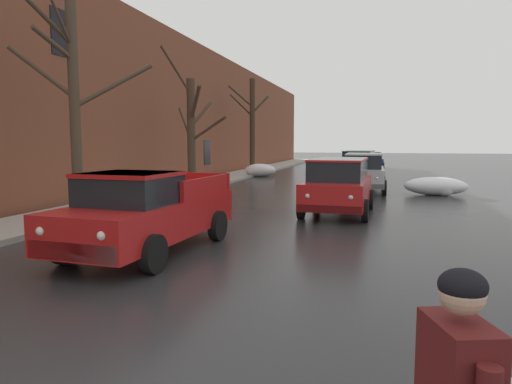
{
  "coord_description": "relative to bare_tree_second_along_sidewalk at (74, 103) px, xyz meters",
  "views": [
    {
      "loc": [
        2.91,
        -1.4,
        2.37
      ],
      "look_at": [
        0.11,
        9.05,
        1.18
      ],
      "focal_mm": 32.33,
      "sensor_mm": 36.0,
      "label": 1
    }
  ],
  "objects": [
    {
      "name": "pickup_truck_red_approaching_near_lane",
      "position": [
        3.69,
        -2.75,
        -2.6
      ],
      "size": [
        2.36,
        5.06,
        1.76
      ],
      "color": "red",
      "rests_on": "ground"
    },
    {
      "name": "suv_red_parked_kerbside_close",
      "position": [
        7.18,
        3.79,
        -2.49
      ],
      "size": [
        2.23,
        4.69,
        1.82
      ],
      "color": "red",
      "rests_on": "ground"
    },
    {
      "name": "snow_bank_mid_block_left",
      "position": [
        0.58,
        18.75,
        -3.05
      ],
      "size": [
        2.15,
        1.18,
        0.88
      ],
      "color": "white",
      "rests_on": "ground"
    },
    {
      "name": "left_sidewalk_slab",
      "position": [
        -0.97,
        7.89,
        -3.4
      ],
      "size": [
        2.44,
        80.0,
        0.14
      ],
      "primitive_type": "cube",
      "color": "#A8A399",
      "rests_on": "ground"
    },
    {
      "name": "suv_silver_parked_kerbside_mid",
      "position": [
        7.75,
        10.89,
        -2.49
      ],
      "size": [
        2.1,
        4.55,
        1.82
      ],
      "color": "#B7B7BC",
      "rests_on": "ground"
    },
    {
      "name": "bare_tree_far_down_block",
      "position": [
        -0.05,
        19.14,
        0.03
      ],
      "size": [
        2.61,
        2.62,
        6.62
      ],
      "color": "#382B1E",
      "rests_on": "ground"
    },
    {
      "name": "bare_tree_second_along_sidewalk",
      "position": [
        0.0,
        0.0,
        0.0
      ],
      "size": [
        3.22,
        3.05,
        6.41
      ],
      "color": "#4C3D2D",
      "rests_on": "ground"
    },
    {
      "name": "snow_bank_along_left_kerb",
      "position": [
        10.93,
        10.17,
        -3.08
      ],
      "size": [
        2.69,
        1.25,
        0.81
      ],
      "color": "white",
      "rests_on": "ground"
    },
    {
      "name": "sedan_darkblue_at_far_intersection",
      "position": [
        7.83,
        31.06,
        -2.72
      ],
      "size": [
        2.07,
        4.46,
        1.42
      ],
      "color": "navy",
      "rests_on": "ground"
    },
    {
      "name": "bare_tree_mid_block",
      "position": [
        0.02,
        8.51,
        -0.59
      ],
      "size": [
        3.11,
        3.56,
        6.45
      ],
      "color": "#423323",
      "rests_on": "ground"
    },
    {
      "name": "sedan_maroon_queued_behind_truck",
      "position": [
        7.2,
        23.78,
        -2.73
      ],
      "size": [
        2.02,
        4.08,
        1.42
      ],
      "color": "maroon",
      "rests_on": "ground"
    },
    {
      "name": "brick_townhouse_facade",
      "position": [
        -2.69,
        7.88,
        0.7
      ],
      "size": [
        0.63,
        80.0,
        8.35
      ],
      "color": "brown",
      "rests_on": "ground"
    },
    {
      "name": "suv_green_parked_far_down_block",
      "position": [
        7.22,
        17.62,
        -2.49
      ],
      "size": [
        2.34,
        4.49,
        1.82
      ],
      "color": "#1E5633",
      "rests_on": "ground"
    },
    {
      "name": "snow_bank_near_corner_left",
      "position": [
        0.44,
        6.72,
        -3.2
      ],
      "size": [
        2.48,
        1.49,
        0.67
      ],
      "color": "white",
      "rests_on": "ground"
    }
  ]
}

